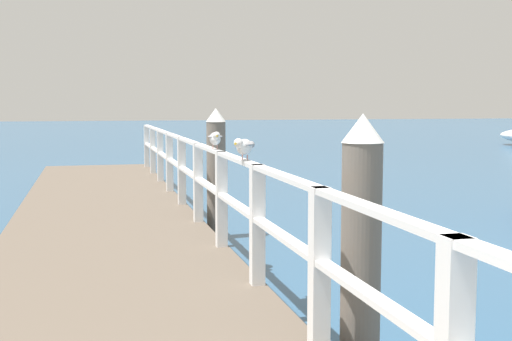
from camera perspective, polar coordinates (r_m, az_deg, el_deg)
pier_deck at (r=9.21m, az=-12.48°, el=-5.73°), size 2.61×18.18×0.38m
pier_railing at (r=9.20m, az=-4.94°, el=-0.25°), size 0.12×16.70×1.08m
dock_piling_near at (r=4.75m, az=8.90°, el=-6.77°), size 0.29×0.29×1.93m
dock_piling_far at (r=9.93m, az=-3.40°, el=-0.20°), size 0.29×0.29×1.93m
seagull_foreground at (r=6.39m, az=-1.01°, el=2.10°), size 0.29×0.43×0.21m
seagull_background at (r=7.88m, az=-3.49°, el=2.77°), size 0.20×0.48×0.21m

